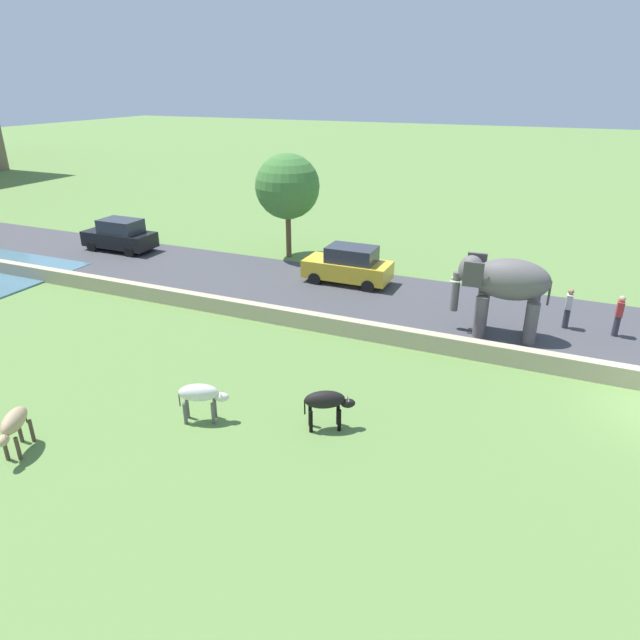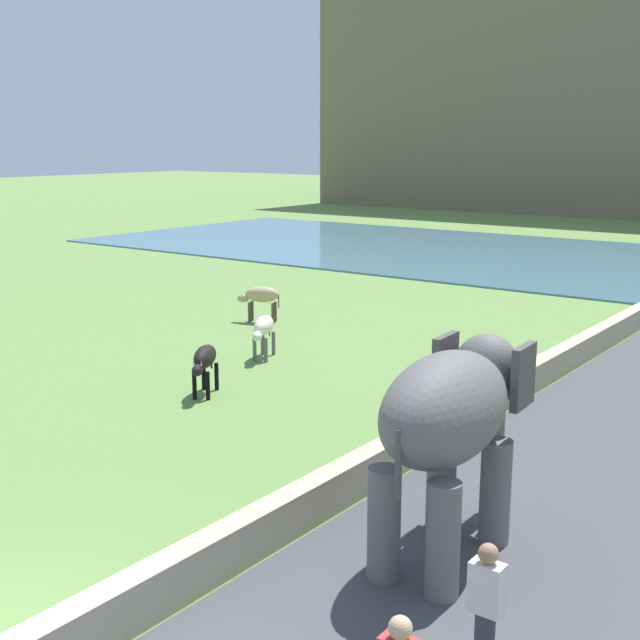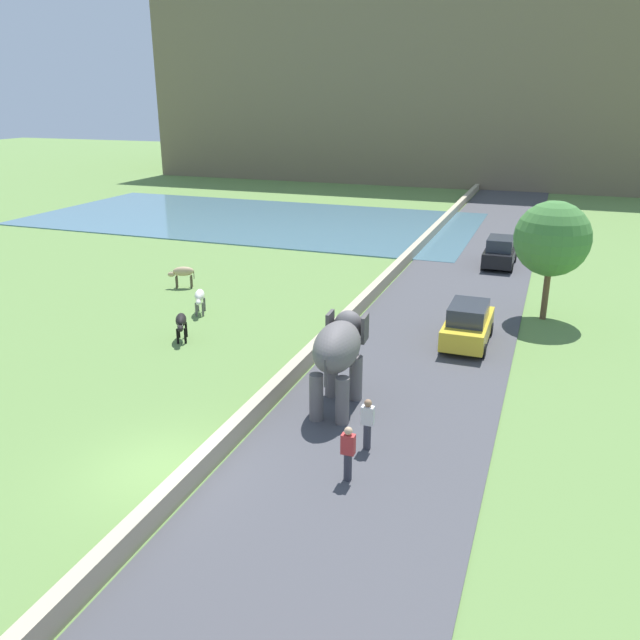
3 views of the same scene
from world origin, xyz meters
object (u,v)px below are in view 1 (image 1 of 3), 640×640
elephant (504,284)px  person_trailing (619,315)px  cow_white (200,395)px  cow_black (327,402)px  person_beside_elephant (568,308)px  car_black (120,235)px  car_yellow (349,265)px  cow_tan (14,424)px

elephant → person_trailing: bearing=-68.1°
cow_white → cow_black: (1.05, -3.32, 0.00)m
person_beside_elephant → cow_black: bearing=149.2°
cow_white → cow_black: bearing=-72.4°
elephant → cow_white: 11.45m
car_black → car_yellow: bearing=-90.0°
elephant → car_black: bearing=81.3°
person_beside_elephant → person_trailing: bearing=-91.2°
person_trailing → car_yellow: 11.25m
elephant → cow_black: 8.87m
person_trailing → car_black: car_black is taller
car_black → cow_black: car_black is taller
car_yellow → cow_black: car_yellow is taller
elephant → car_yellow: size_ratio=0.87×
person_beside_elephant → car_black: size_ratio=0.41×
person_trailing → cow_black: 12.24m
car_yellow → person_beside_elephant: bearing=-99.2°
elephant → person_trailing: 4.46m
person_beside_elephant → car_yellow: size_ratio=0.41×
person_beside_elephant → elephant: bearing=125.7°
person_beside_elephant → cow_black: person_beside_elephant is taller
elephant → person_beside_elephant: size_ratio=2.15×
cow_white → car_black: bearing=48.3°
person_beside_elephant → cow_white: size_ratio=1.16×
elephant → car_yellow: elephant is taller
person_trailing → car_black: size_ratio=0.41×
elephant → person_trailing: elephant is taller
elephant → cow_black: elephant is taller
car_black → car_yellow: 13.46m
person_trailing → cow_white: bearing=134.8°
car_black → cow_black: bearing=-123.3°
person_beside_elephant → cow_tan: (-13.83, 12.58, -0.04)m
car_black → person_trailing: bearing=-93.6°
elephant → cow_white: bearing=143.3°
cow_white → cow_black: same height
cow_tan → person_beside_elephant: bearing=-42.3°
elephant → cow_tan: elephant is taller
car_black → cow_white: size_ratio=2.86×
car_black → cow_black: (-11.23, -17.11, -0.06)m
cow_black → cow_white: bearing=107.6°
person_trailing → car_yellow: (1.55, 11.14, 0.03)m
car_yellow → cow_white: 12.29m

